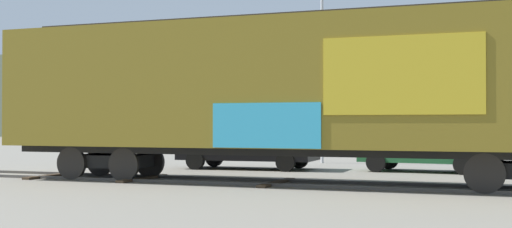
% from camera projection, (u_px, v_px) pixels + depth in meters
% --- Properties ---
extents(ground_plane, '(260.00, 260.00, 0.00)m').
position_uv_depth(ground_plane, '(323.00, 185.00, 17.57)').
color(ground_plane, slate).
extents(track, '(60.02, 3.14, 0.08)m').
position_uv_depth(track, '(228.00, 181.00, 18.47)').
color(track, '#4C4742').
rests_on(track, ground_plane).
extents(freight_car, '(16.53, 3.17, 4.48)m').
position_uv_depth(freight_car, '(296.00, 87.00, 17.84)').
color(freight_car, olive).
rests_on(freight_car, ground_plane).
extents(flagpole, '(1.36, 0.70, 7.96)m').
position_uv_depth(flagpole, '(327.00, 38.00, 27.40)').
color(flagpole, silver).
rests_on(flagpole, ground_plane).
extents(hillside, '(112.08, 36.66, 14.12)m').
position_uv_depth(hillside, '(457.00, 96.00, 80.30)').
color(hillside, slate).
rests_on(hillside, ground_plane).
extents(parked_car_black, '(4.77, 2.03, 1.72)m').
position_uv_depth(parked_car_black, '(246.00, 145.00, 23.92)').
color(parked_car_black, black).
rests_on(parked_car_black, ground_plane).
extents(parked_car_green, '(4.23, 2.20, 1.71)m').
position_uv_depth(parked_car_green, '(422.00, 146.00, 22.52)').
color(parked_car_green, '#1E5933').
rests_on(parked_car_green, ground_plane).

